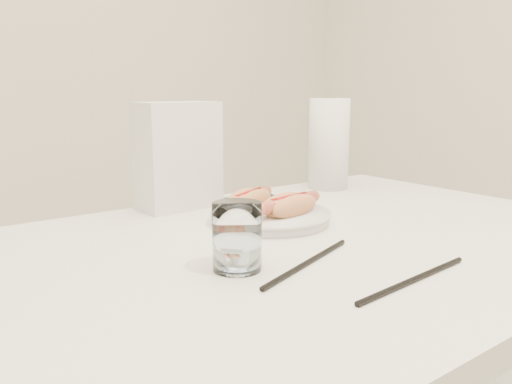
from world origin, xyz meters
TOP-DOWN VIEW (x-y plane):
  - table at (0.00, 0.00)m, footprint 1.20×0.80m
  - plate at (0.02, 0.12)m, footprint 0.26×0.26m
  - hotdog_left at (0.00, 0.16)m, footprint 0.15×0.10m
  - hotdog_right at (0.04, 0.08)m, footprint 0.16×0.08m
  - water_glass at (-0.18, -0.06)m, footprint 0.07×0.07m
  - chopstick_near at (-0.09, -0.11)m, footprint 0.24×0.09m
  - chopstick_far at (-0.02, -0.24)m, footprint 0.25×0.03m
  - napkin_box at (-0.06, 0.34)m, footprint 0.18×0.10m
  - navy_napkin at (0.10, 0.27)m, footprint 0.15×0.15m
  - paper_towel_roll at (0.36, 0.31)m, footprint 0.10×0.10m

SIDE VIEW (x-z plane):
  - table at x=0.00m, z-range 0.32..1.07m
  - navy_napkin at x=0.10m, z-range 0.75..0.76m
  - chopstick_far at x=-0.02m, z-range 0.75..0.76m
  - chopstick_near at x=-0.09m, z-range 0.75..0.76m
  - plate at x=0.02m, z-range 0.75..0.77m
  - hotdog_left at x=0.00m, z-range 0.77..0.81m
  - hotdog_right at x=0.04m, z-range 0.77..0.81m
  - water_glass at x=-0.18m, z-range 0.75..0.85m
  - napkin_box at x=-0.06m, z-range 0.75..0.98m
  - paper_towel_roll at x=0.36m, z-range 0.75..0.98m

